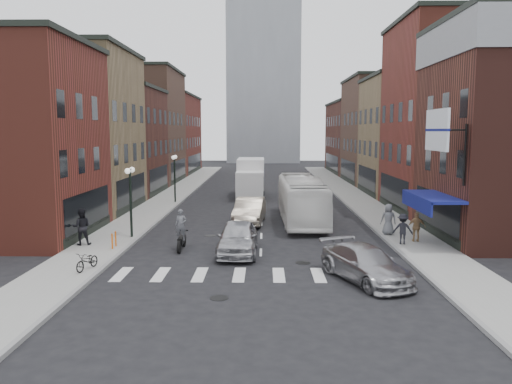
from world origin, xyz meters
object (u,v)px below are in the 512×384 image
transit_bus (301,199)px  ped_right_a (403,229)px  curb_car (366,264)px  motorcycle_rider (181,231)px  sedan_left_near (238,238)px  parked_bicycle (87,261)px  ped_right_b (417,227)px  streetlamp_far (175,169)px  box_truck (251,178)px  sedan_left_far (250,211)px  bike_rack (114,240)px  ped_right_c (388,219)px  billboard_sign (439,131)px  ped_left_solo (82,227)px  streetlamp_near (130,189)px

transit_bus → ped_right_a: 8.80m
curb_car → transit_bus: bearing=74.4°
motorcycle_rider → sedan_left_near: 3.05m
motorcycle_rider → parked_bicycle: motorcycle_rider is taller
ped_right_b → curb_car: bearing=63.1°
streetlamp_far → ped_right_b: size_ratio=2.53×
box_truck → parked_bicycle: 26.12m
transit_bus → sedan_left_far: transit_bus is taller
bike_rack → motorcycle_rider: motorcycle_rider is taller
motorcycle_rider → parked_bicycle: bearing=-128.7°
streetlamp_far → ped_right_a: (14.96, -15.61, -1.94)m
parked_bicycle → ped_right_a: ped_right_a is taller
ped_right_c → ped_right_a: bearing=98.6°
box_truck → motorcycle_rider: 21.26m
billboard_sign → transit_bus: 11.85m
bike_rack → ped_left_solo: bearing=162.1°
streetlamp_near → sedan_left_near: streetlamp_near is taller
streetlamp_far → ped_right_a: bearing=-46.2°
bike_rack → ped_right_c: bearing=13.3°
streetlamp_far → ped_right_b: (15.88, -15.00, -1.95)m
ped_left_solo → streetlamp_near: bearing=-148.6°
curb_car → ped_right_b: ped_right_b is taller
transit_bus → ped_right_a: transit_bus is taller
billboard_sign → streetlamp_near: bearing=167.7°
parked_bicycle → ped_right_c: ped_right_c is taller
streetlamp_far → sedan_left_far: (6.60, -8.95, -2.06)m
motorcycle_rider → sedan_left_far: motorcycle_rider is taller
billboard_sign → ped_right_b: 5.74m
motorcycle_rider → ped_right_b: (12.60, 1.59, -0.05)m
bike_rack → ped_right_a: size_ratio=0.49×
streetlamp_near → parked_bicycle: bearing=-91.0°
streetlamp_near → ped_right_a: streetlamp_near is taller
parked_bicycle → ped_right_c: 16.79m
billboard_sign → ped_right_a: billboard_sign is taller
billboard_sign → streetlamp_far: billboard_sign is taller
ped_right_b → sedan_left_near: bearing=17.9°
motorcycle_rider → sedan_left_far: size_ratio=0.42×
parked_bicycle → ped_right_b: (16.00, 5.84, 0.41)m
billboard_sign → motorcycle_rider: size_ratio=1.72×
parked_bicycle → ped_right_c: (14.92, 7.68, 0.50)m
streetlamp_near → transit_bus: (10.10, 5.70, -1.37)m
streetlamp_near → transit_bus: size_ratio=0.37×
billboard_sign → ped_right_a: bearing=118.4°
motorcycle_rider → ped_right_c: size_ratio=1.19×
bike_rack → curb_car: bearing=-22.9°
box_truck → ped_right_b: box_truck is taller
sedan_left_far → ped_right_b: bearing=-28.6°
billboard_sign → transit_bus: billboard_sign is taller
sedan_left_near → sedan_left_far: 8.35m
ped_left_solo → ped_right_a: (17.05, 0.48, -0.16)m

